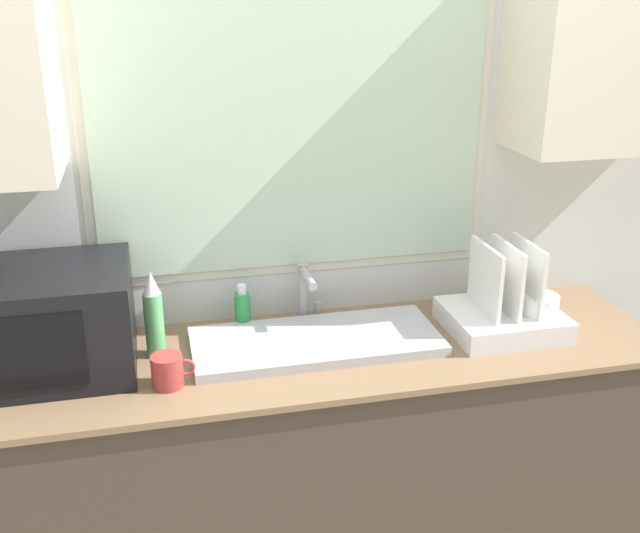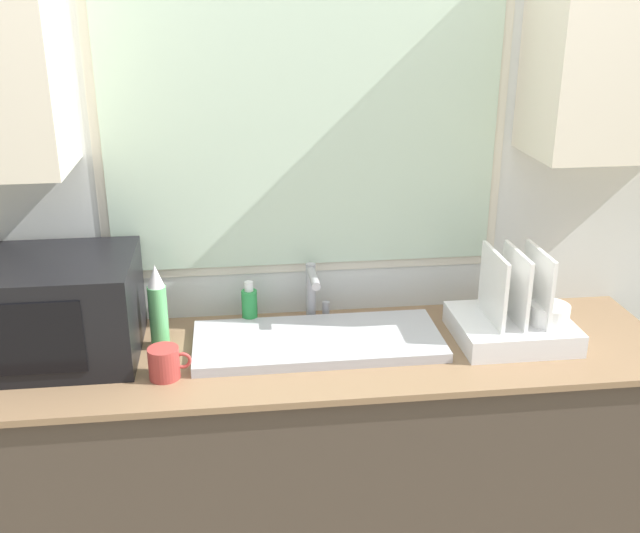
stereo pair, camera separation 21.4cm
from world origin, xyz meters
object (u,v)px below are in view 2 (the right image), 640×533
object	(u,v)px
dish_rack	(515,320)
mug_near_sink	(165,363)
spray_bottle	(158,308)
soap_bottle	(250,306)
faucet	(313,289)
microwave	(54,309)

from	to	relation	value
dish_rack	mug_near_sink	distance (m)	1.07
spray_bottle	soap_bottle	xyz separation A→B (m)	(0.28, 0.12, -0.06)
spray_bottle	mug_near_sink	distance (m)	0.21
faucet	mug_near_sink	world-z (taller)	faucet
microwave	dish_rack	size ratio (longest dim) A/B	1.36
dish_rack	soap_bottle	xyz separation A→B (m)	(-0.81, 0.20, 0.00)
microwave	faucet	bearing A→B (deg)	9.58
faucet	microwave	size ratio (longest dim) A/B	0.41
microwave	dish_rack	bearing A→B (deg)	-2.70
mug_near_sink	faucet	bearing A→B (deg)	34.41
soap_bottle	mug_near_sink	bearing A→B (deg)	-127.93
soap_bottle	microwave	bearing A→B (deg)	-166.33
faucet	mug_near_sink	bearing A→B (deg)	-145.59
faucet	dish_rack	bearing A→B (deg)	-17.96
faucet	mug_near_sink	xyz separation A→B (m)	(-0.45, -0.31, -0.07)
faucet	dish_rack	distance (m)	0.64
dish_rack	microwave	bearing A→B (deg)	177.30
dish_rack	faucet	bearing A→B (deg)	162.04
faucet	spray_bottle	world-z (taller)	spray_bottle
spray_bottle	faucet	bearing A→B (deg)	13.54
microwave	dish_rack	distance (m)	1.39
spray_bottle	mug_near_sink	bearing A→B (deg)	-82.05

